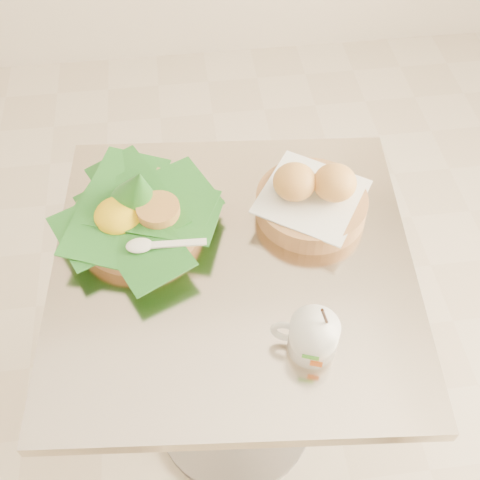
{
  "coord_description": "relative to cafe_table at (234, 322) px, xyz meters",
  "views": [
    {
      "loc": [
        0.09,
        -0.69,
        1.69
      ],
      "look_at": [
        0.17,
        -0.0,
        0.82
      ],
      "focal_mm": 45.0,
      "sensor_mm": 36.0,
      "label": 1
    }
  ],
  "objects": [
    {
      "name": "rice_basket",
      "position": [
        -0.18,
        0.12,
        0.26
      ],
      "size": [
        0.32,
        0.32,
        0.16
      ],
      "rotation": [
        0.0,
        0.0,
        0.27
      ],
      "color": "tan",
      "rests_on": "cafe_table"
    },
    {
      "name": "cafe_table",
      "position": [
        0.0,
        0.0,
        0.0
      ],
      "size": [
        0.76,
        0.76,
        0.75
      ],
      "rotation": [
        0.0,
        0.0,
        -0.09
      ],
      "color": "gray",
      "rests_on": "floor"
    },
    {
      "name": "bread_basket",
      "position": [
        0.18,
        0.11,
        0.26
      ],
      "size": [
        0.27,
        0.27,
        0.12
      ],
      "rotation": [
        0.0,
        0.0,
        0.21
      ],
      "color": "tan",
      "rests_on": "cafe_table"
    },
    {
      "name": "floor",
      "position": [
        -0.16,
        0.0,
        -0.53
      ],
      "size": [
        3.6,
        3.6,
        0.0
      ],
      "primitive_type": "plane",
      "color": "beige",
      "rests_on": "ground"
    },
    {
      "name": "coffee_mug",
      "position": [
        0.11,
        -0.2,
        0.26
      ],
      "size": [
        0.12,
        0.09,
        0.15
      ],
      "rotation": [
        0.0,
        0.0,
        -0.33
      ],
      "color": "white",
      "rests_on": "cafe_table"
    }
  ]
}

